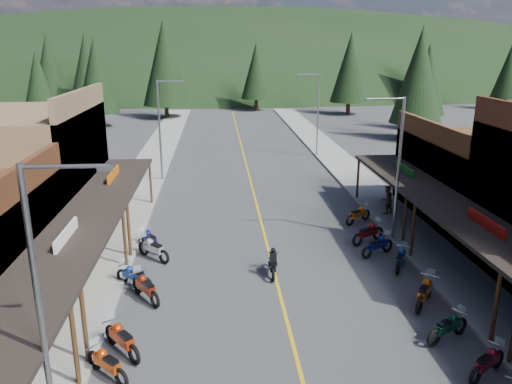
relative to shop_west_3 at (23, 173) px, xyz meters
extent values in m
plane|color=#38383A|center=(13.78, -11.30, -3.52)|extent=(220.00, 220.00, 0.00)
cube|color=gold|center=(13.78, 8.70, -3.51)|extent=(0.15, 90.00, 0.01)
cube|color=gray|center=(5.08, 8.70, -3.44)|extent=(3.40, 94.00, 0.15)
cube|color=gray|center=(22.48, 8.70, -3.44)|extent=(3.40, 94.00, 0.15)
cylinder|color=#472D19|center=(6.58, -14.70, -2.02)|extent=(0.16, 0.16, 3.00)
cube|color=#3F2111|center=(3.63, -9.60, -0.42)|extent=(0.30, 9.00, 6.20)
cube|color=black|center=(5.08, -9.60, -0.52)|extent=(3.20, 9.00, 0.18)
cylinder|color=#472D19|center=(6.58, -13.50, -2.02)|extent=(0.16, 0.16, 3.00)
cylinder|color=#472D19|center=(6.58, -5.70, -2.02)|extent=(0.16, 0.16, 3.00)
cube|color=silver|center=(5.08, -9.60, -0.32)|extent=(0.12, 3.00, 0.70)
cube|color=brown|center=(-0.22, 0.00, -0.02)|extent=(8.00, 10.20, 7.00)
cube|color=brown|center=(3.63, 0.00, 0.58)|extent=(0.30, 10.20, 8.20)
cube|color=black|center=(5.08, 0.00, -0.52)|extent=(3.20, 10.20, 0.18)
cylinder|color=#472D19|center=(6.58, -4.50, -2.02)|extent=(0.16, 0.16, 3.00)
cylinder|color=#472D19|center=(6.58, 4.50, -2.02)|extent=(0.16, 0.16, 3.00)
cube|color=#CC590C|center=(5.08, 0.00, -0.32)|extent=(0.12, 3.00, 0.70)
cube|color=black|center=(22.48, -9.60, -0.52)|extent=(3.20, 9.00, 0.18)
cylinder|color=#472D19|center=(20.98, -13.50, -2.02)|extent=(0.16, 0.16, 3.00)
cylinder|color=#472D19|center=(20.98, -5.70, -2.02)|extent=(0.16, 0.16, 3.00)
cube|color=#B2140F|center=(22.48, -9.60, -0.32)|extent=(0.12, 3.00, 0.70)
cube|color=#4C2D16|center=(27.78, 0.00, -1.02)|extent=(8.00, 10.20, 5.00)
cube|color=#4C2D16|center=(23.93, 0.00, -0.42)|extent=(0.30, 10.20, 6.20)
cube|color=black|center=(22.48, 0.00, -0.52)|extent=(3.20, 10.20, 0.18)
cylinder|color=#472D19|center=(20.98, -4.50, -2.02)|extent=(0.16, 0.16, 3.00)
cylinder|color=#472D19|center=(20.98, 4.50, -2.02)|extent=(0.16, 0.16, 3.00)
cube|color=#14591E|center=(22.48, 0.00, -0.32)|extent=(0.12, 3.00, 0.70)
cylinder|color=gray|center=(6.68, -17.30, 0.48)|extent=(0.16, 0.16, 8.00)
cylinder|color=gray|center=(7.68, -17.30, 4.38)|extent=(2.00, 0.10, 0.10)
cube|color=gray|center=(8.58, -17.30, 4.33)|extent=(0.35, 0.18, 0.12)
cylinder|color=gray|center=(6.68, 10.70, 0.48)|extent=(0.16, 0.16, 8.00)
cylinder|color=gray|center=(7.68, 10.70, 4.38)|extent=(2.00, 0.10, 0.10)
cube|color=gray|center=(8.58, 10.70, 4.33)|extent=(0.35, 0.18, 0.12)
cylinder|color=gray|center=(20.88, -3.30, 0.48)|extent=(0.16, 0.16, 8.00)
cylinder|color=gray|center=(19.88, -3.30, 4.38)|extent=(2.00, 0.10, 0.10)
cube|color=gray|center=(18.98, -3.30, 4.33)|extent=(0.35, 0.18, 0.12)
cylinder|color=gray|center=(20.88, 18.70, 0.48)|extent=(0.16, 0.16, 8.00)
cylinder|color=gray|center=(19.88, 18.70, 4.38)|extent=(2.00, 0.10, 0.10)
cube|color=gray|center=(18.98, 18.70, 4.33)|extent=(0.35, 0.18, 0.12)
ellipsoid|color=black|center=(13.78, 123.70, -3.52)|extent=(310.00, 140.00, 60.00)
cylinder|color=black|center=(-10.22, 58.70, -2.52)|extent=(0.60, 0.60, 2.00)
cone|color=black|center=(-10.22, 58.70, 3.73)|extent=(5.88, 5.88, 10.50)
cylinder|color=black|center=(3.78, 46.70, -2.52)|extent=(0.60, 0.60, 2.00)
cone|color=black|center=(3.78, 46.70, 4.48)|extent=(6.72, 6.72, 12.00)
cylinder|color=black|center=(17.78, 54.70, -2.52)|extent=(0.60, 0.60, 2.00)
cone|color=black|center=(17.78, 54.70, 2.98)|extent=(5.04, 5.04, 9.00)
cylinder|color=black|center=(31.78, 48.70, -2.52)|extent=(0.60, 0.60, 2.00)
cone|color=black|center=(31.78, 48.70, 3.73)|extent=(5.88, 5.88, 10.50)
cylinder|color=black|center=(47.78, 60.70, -2.52)|extent=(0.60, 0.60, 2.00)
cone|color=black|center=(47.78, 60.70, 4.48)|extent=(6.72, 6.72, 12.00)
cylinder|color=black|center=(59.78, 52.70, -2.52)|extent=(0.60, 0.60, 2.00)
cone|color=black|center=(59.78, 52.70, 2.98)|extent=(5.04, 5.04, 9.00)
cylinder|color=black|center=(-18.22, 64.70, -2.52)|extent=(0.60, 0.60, 2.00)
cone|color=black|center=(-18.22, 64.70, 3.73)|extent=(5.88, 5.88, 10.50)
cylinder|color=black|center=(-8.22, 28.70, -2.52)|extent=(0.60, 0.60, 2.00)
cone|color=black|center=(-8.22, 28.70, 2.48)|extent=(4.48, 4.48, 8.00)
cylinder|color=black|center=(37.78, 33.70, -2.52)|extent=(0.60, 0.60, 2.00)
cone|color=black|center=(37.78, 33.70, 2.88)|extent=(4.93, 4.93, 8.80)
cylinder|color=black|center=(-4.22, 38.70, -2.52)|extent=(0.60, 0.60, 2.00)
cone|color=black|center=(-4.22, 38.70, 3.28)|extent=(5.38, 5.38, 9.60)
cylinder|color=black|center=(33.78, 26.70, -2.52)|extent=(0.60, 0.60, 2.00)
cone|color=black|center=(33.78, 26.70, 3.68)|extent=(5.82, 5.82, 10.40)
imported|color=brown|center=(21.88, 0.94, -2.44)|extent=(1.04, 0.87, 1.86)
camera|label=1|loc=(11.18, -28.70, 7.05)|focal=35.00mm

